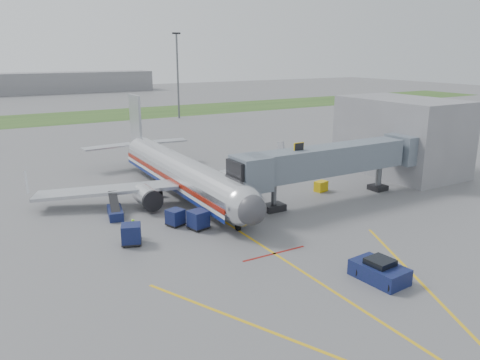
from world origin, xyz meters
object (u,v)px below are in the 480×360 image
airliner (181,172)px  pushback_tug (379,271)px  ramp_worker (134,228)px  belt_loader (115,212)px

airliner → pushback_tug: 27.17m
pushback_tug → ramp_worker: size_ratio=2.46×
pushback_tug → ramp_worker: (-12.80, 16.80, 0.16)m
airliner → pushback_tug: size_ratio=8.68×
airliner → belt_loader: size_ratio=8.27×
belt_loader → ramp_worker: 6.14m
pushback_tug → belt_loader: bearing=119.2°
ramp_worker → airliner: bearing=2.3°
airliner → ramp_worker: (-8.80, -10.00, -1.81)m
belt_loader → ramp_worker: belt_loader is taller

